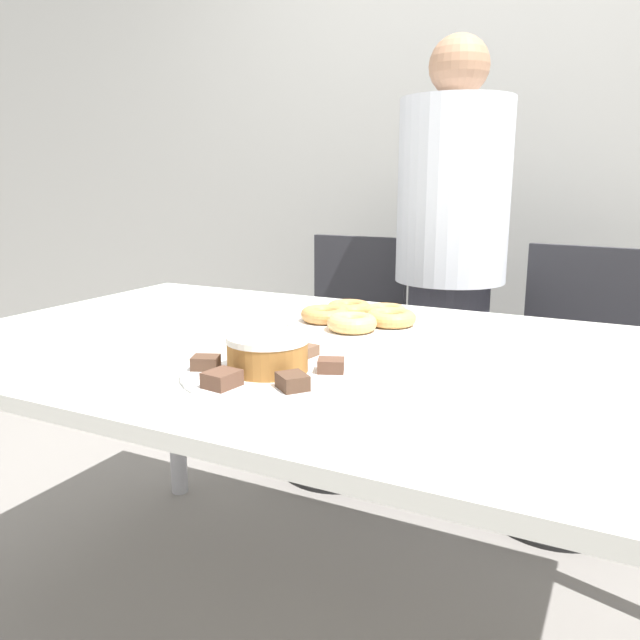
% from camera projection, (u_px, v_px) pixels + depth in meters
% --- Properties ---
extents(wall_back, '(8.00, 0.05, 2.60)m').
position_uv_depth(wall_back, '(489.00, 140.00, 2.68)').
color(wall_back, beige).
rests_on(wall_back, ground_plane).
extents(table, '(1.74, 1.06, 0.77)m').
position_uv_depth(table, '(316.00, 379.00, 1.40)').
color(table, silver).
rests_on(table, ground_plane).
extents(person_standing, '(0.38, 0.38, 1.60)m').
position_uv_depth(person_standing, '(450.00, 266.00, 2.20)').
color(person_standing, '#383842').
rests_on(person_standing, ground_plane).
extents(office_chair_left, '(0.44, 0.44, 0.91)m').
position_uv_depth(office_chair_left, '(343.00, 360.00, 2.46)').
color(office_chair_left, black).
rests_on(office_chair_left, ground_plane).
extents(office_chair_right, '(0.50, 0.50, 0.91)m').
position_uv_depth(office_chair_right, '(567.00, 391.00, 2.10)').
color(office_chair_right, black).
rests_on(office_chair_right, ground_plane).
extents(plate_cake, '(0.32, 0.32, 0.01)m').
position_uv_depth(plate_cake, '(268.00, 373.00, 1.17)').
color(plate_cake, white).
rests_on(plate_cake, table).
extents(plate_donuts, '(0.36, 0.36, 0.01)m').
position_uv_depth(plate_donuts, '(359.00, 323.00, 1.57)').
color(plate_donuts, white).
rests_on(plate_donuts, table).
extents(frosted_cake, '(0.15, 0.15, 0.07)m').
position_uv_depth(frosted_cake, '(268.00, 353.00, 1.16)').
color(frosted_cake, '#9E662D').
rests_on(frosted_cake, plate_cake).
extents(lamington_0, '(0.06, 0.06, 0.02)m').
position_uv_depth(lamington_0, '(206.00, 362.00, 1.17)').
color(lamington_0, '#513828').
rests_on(lamington_0, plate_cake).
extents(lamington_1, '(0.06, 0.06, 0.03)m').
position_uv_depth(lamington_1, '(224.00, 379.00, 1.07)').
color(lamington_1, brown).
rests_on(lamington_1, plate_cake).
extents(lamington_2, '(0.07, 0.07, 0.03)m').
position_uv_depth(lamington_2, '(292.00, 381.00, 1.06)').
color(lamington_2, '#513828').
rests_on(lamington_2, plate_cake).
extents(lamington_3, '(0.06, 0.06, 0.02)m').
position_uv_depth(lamington_3, '(331.00, 365.00, 1.15)').
color(lamington_3, brown).
rests_on(lamington_3, plate_cake).
extents(lamington_4, '(0.05, 0.05, 0.02)m').
position_uv_depth(lamington_4, '(305.00, 351.00, 1.26)').
color(lamington_4, brown).
rests_on(lamington_4, plate_cake).
extents(lamington_5, '(0.06, 0.06, 0.02)m').
position_uv_depth(lamington_5, '(247.00, 350.00, 1.27)').
color(lamington_5, brown).
rests_on(lamington_5, plate_cake).
extents(donut_0, '(0.12, 0.12, 0.03)m').
position_uv_depth(donut_0, '(359.00, 316.00, 1.57)').
color(donut_0, '#D18E4C').
rests_on(donut_0, plate_donuts).
extents(donut_1, '(0.12, 0.12, 0.04)m').
position_uv_depth(donut_1, '(349.00, 309.00, 1.64)').
color(donut_1, '#D18E4C').
rests_on(donut_1, plate_donuts).
extents(donut_2, '(0.12, 0.12, 0.04)m').
position_uv_depth(donut_2, '(325.00, 314.00, 1.57)').
color(donut_2, '#D18E4C').
rests_on(donut_2, plate_donuts).
extents(donut_3, '(0.12, 0.12, 0.04)m').
position_uv_depth(donut_3, '(352.00, 323.00, 1.47)').
color(donut_3, '#E5AD66').
rests_on(donut_3, plate_donuts).
extents(donut_4, '(0.12, 0.12, 0.04)m').
position_uv_depth(donut_4, '(391.00, 318.00, 1.53)').
color(donut_4, tan).
rests_on(donut_4, plate_donuts).
extents(donut_5, '(0.11, 0.11, 0.03)m').
position_uv_depth(donut_5, '(385.00, 311.00, 1.62)').
color(donut_5, tan).
rests_on(donut_5, plate_donuts).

